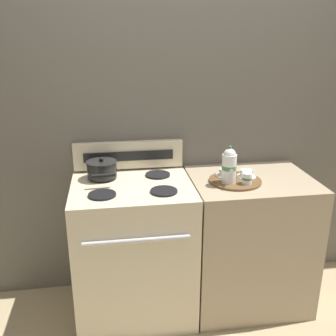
% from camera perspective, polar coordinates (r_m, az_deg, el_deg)
% --- Properties ---
extents(ground_plane, '(6.00, 6.00, 0.00)m').
position_cam_1_polar(ground_plane, '(2.87, 3.46, -18.73)').
color(ground_plane, tan).
extents(wall_back, '(6.00, 0.05, 2.20)m').
position_cam_1_polar(wall_back, '(2.68, 2.45, 4.80)').
color(wall_back, '#666056').
rests_on(wall_back, ground).
extents(stove, '(0.73, 0.64, 0.90)m').
position_cam_1_polar(stove, '(2.58, -4.97, -11.67)').
color(stove, beige).
rests_on(stove, ground).
extents(control_panel, '(0.72, 0.05, 0.18)m').
position_cam_1_polar(control_panel, '(2.61, -5.74, 1.90)').
color(control_panel, beige).
rests_on(control_panel, stove).
extents(side_counter, '(0.76, 0.62, 0.89)m').
position_cam_1_polar(side_counter, '(2.72, 11.46, -10.26)').
color(side_counter, tan).
rests_on(side_counter, ground).
extents(saucepan, '(0.19, 0.27, 0.13)m').
position_cam_1_polar(saucepan, '(2.48, -9.57, -0.15)').
color(saucepan, black).
rests_on(saucepan, stove).
extents(serving_tray, '(0.32, 0.32, 0.01)m').
position_cam_1_polar(serving_tray, '(2.45, 9.71, -1.83)').
color(serving_tray, brown).
rests_on(serving_tray, side_counter).
extents(teapot, '(0.09, 0.14, 0.23)m').
position_cam_1_polar(teapot, '(2.36, 8.86, 0.35)').
color(teapot, white).
rests_on(teapot, serving_tray).
extents(teacup_left, '(0.12, 0.12, 0.05)m').
position_cam_1_polar(teacup_left, '(2.50, 8.28, -0.65)').
color(teacup_left, white).
rests_on(teacup_left, serving_tray).
extents(teacup_right, '(0.12, 0.12, 0.05)m').
position_cam_1_polar(teacup_right, '(2.50, 11.31, -0.81)').
color(teacup_right, white).
rests_on(teacup_right, serving_tray).
extents(creamer_jug, '(0.06, 0.06, 0.07)m').
position_cam_1_polar(creamer_jug, '(2.39, 11.38, -1.47)').
color(creamer_jug, white).
rests_on(creamer_jug, serving_tray).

